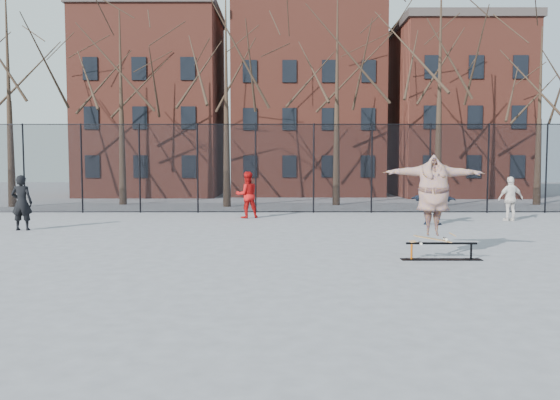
{
  "coord_description": "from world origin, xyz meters",
  "views": [
    {
      "loc": [
        -0.22,
        -11.42,
        2.28
      ],
      "look_at": [
        -0.27,
        1.5,
        1.38
      ],
      "focal_mm": 35.0,
      "sensor_mm": 36.0,
      "label": 1
    }
  ],
  "objects_px": {
    "bystander_black": "(22,203)",
    "bystander_navy": "(433,201)",
    "skate_rail": "(441,253)",
    "skater": "(433,197)",
    "bystander_red": "(247,195)",
    "bystander_white": "(511,199)",
    "skateboard": "(433,240)"
  },
  "relations": [
    {
      "from": "bystander_red",
      "to": "bystander_navy",
      "type": "distance_m",
      "value": 7.3
    },
    {
      "from": "skate_rail",
      "to": "bystander_navy",
      "type": "bearing_deg",
      "value": 76.22
    },
    {
      "from": "skater",
      "to": "bystander_black",
      "type": "bearing_deg",
      "value": 164.54
    },
    {
      "from": "bystander_black",
      "to": "bystander_navy",
      "type": "distance_m",
      "value": 14.28
    },
    {
      "from": "bystander_black",
      "to": "bystander_navy",
      "type": "height_order",
      "value": "bystander_black"
    },
    {
      "from": "bystander_red",
      "to": "bystander_white",
      "type": "height_order",
      "value": "bystander_red"
    },
    {
      "from": "skateboard",
      "to": "bystander_white",
      "type": "distance_m",
      "value": 9.96
    },
    {
      "from": "skate_rail",
      "to": "bystander_navy",
      "type": "relative_size",
      "value": 1.09
    },
    {
      "from": "skater",
      "to": "skateboard",
      "type": "bearing_deg",
      "value": 0.0
    },
    {
      "from": "skateboard",
      "to": "bystander_red",
      "type": "xyz_separation_m",
      "value": [
        -4.95,
        9.51,
        0.48
      ]
    },
    {
      "from": "bystander_white",
      "to": "bystander_black",
      "type": "bearing_deg",
      "value": 0.45
    },
    {
      "from": "skater",
      "to": "bystander_red",
      "type": "relative_size",
      "value": 1.22
    },
    {
      "from": "skate_rail",
      "to": "bystander_red",
      "type": "distance_m",
      "value": 10.84
    },
    {
      "from": "bystander_black",
      "to": "bystander_navy",
      "type": "bearing_deg",
      "value": -177.05
    },
    {
      "from": "skateboard",
      "to": "bystander_red",
      "type": "bearing_deg",
      "value": 117.48
    },
    {
      "from": "bystander_black",
      "to": "bystander_white",
      "type": "height_order",
      "value": "bystander_black"
    },
    {
      "from": "skate_rail",
      "to": "bystander_red",
      "type": "xyz_separation_m",
      "value": [
        -5.16,
        9.51,
        0.78
      ]
    },
    {
      "from": "skater",
      "to": "bystander_black",
      "type": "distance_m",
      "value": 13.39
    },
    {
      "from": "skateboard",
      "to": "bystander_white",
      "type": "height_order",
      "value": "bystander_white"
    },
    {
      "from": "skate_rail",
      "to": "bystander_black",
      "type": "xyz_separation_m",
      "value": [
        -12.42,
        5.47,
        0.77
      ]
    },
    {
      "from": "skate_rail",
      "to": "skater",
      "type": "distance_m",
      "value": 1.32
    },
    {
      "from": "bystander_black",
      "to": "bystander_red",
      "type": "relative_size",
      "value": 0.98
    },
    {
      "from": "bystander_navy",
      "to": "skate_rail",
      "type": "bearing_deg",
      "value": 101.31
    },
    {
      "from": "bystander_black",
      "to": "skater",
      "type": "bearing_deg",
      "value": 151.93
    },
    {
      "from": "skater",
      "to": "bystander_white",
      "type": "bearing_deg",
      "value": 66.32
    },
    {
      "from": "skate_rail",
      "to": "bystander_white",
      "type": "bearing_deg",
      "value": 58.68
    },
    {
      "from": "skate_rail",
      "to": "bystander_navy",
      "type": "xyz_separation_m",
      "value": [
        1.76,
        7.18,
        0.7
      ]
    },
    {
      "from": "skateboard",
      "to": "bystander_red",
      "type": "distance_m",
      "value": 10.73
    },
    {
      "from": "bystander_red",
      "to": "bystander_navy",
      "type": "bearing_deg",
      "value": 142.26
    },
    {
      "from": "skater",
      "to": "bystander_navy",
      "type": "relative_size",
      "value": 1.33
    },
    {
      "from": "skateboard",
      "to": "bystander_white",
      "type": "relative_size",
      "value": 0.53
    },
    {
      "from": "skateboard",
      "to": "bystander_black",
      "type": "relative_size",
      "value": 0.5
    }
  ]
}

